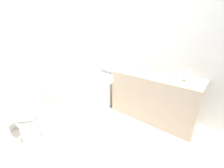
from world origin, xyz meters
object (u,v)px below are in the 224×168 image
at_px(drinking_glass_1, 186,77).
at_px(sink_basin, 156,74).
at_px(bathtub, 87,95).
at_px(water_bottle_5, 145,67).
at_px(toilet_paper_roll, 16,148).
at_px(sink_faucet, 161,72).
at_px(water_bottle_1, 180,74).
at_px(drinking_glass_0, 143,69).
at_px(water_bottle_2, 188,76).
at_px(water_bottle_4, 139,65).
at_px(toilet, 26,119).
at_px(water_bottle_3, 149,66).
at_px(water_bottle_0, 130,64).

bearing_deg(drinking_glass_1, sink_basin, 102.24).
height_order(bathtub, water_bottle_5, bathtub).
distance_m(drinking_glass_1, toilet_paper_roll, 2.72).
bearing_deg(water_bottle_5, sink_faucet, -50.17).
bearing_deg(water_bottle_1, toilet_paper_roll, 144.61).
relative_size(drinking_glass_0, drinking_glass_1, 1.02).
bearing_deg(bathtub, water_bottle_5, -62.39).
xyz_separation_m(sink_basin, water_bottle_5, (0.00, 0.23, 0.09)).
distance_m(bathtub, toilet_paper_roll, 1.49).
bearing_deg(water_bottle_1, drinking_glass_0, 87.12).
bearing_deg(toilet_paper_roll, water_bottle_2, -38.36).
height_order(bathtub, drinking_glass_0, bathtub).
distance_m(water_bottle_2, drinking_glass_1, 0.10).
height_order(sink_faucet, water_bottle_4, water_bottle_4).
bearing_deg(sink_basin, drinking_glass_0, 73.26).
xyz_separation_m(sink_faucet, water_bottle_1, (-0.14, -0.36, 0.07)).
bearing_deg(drinking_glass_0, water_bottle_2, -94.93).
bearing_deg(drinking_glass_0, water_bottle_1, -92.88).
distance_m(sink_basin, drinking_glass_1, 0.46).
distance_m(water_bottle_1, water_bottle_4, 0.75).
bearing_deg(water_bottle_4, water_bottle_2, -92.15).
relative_size(toilet, sink_basin, 2.17).
xyz_separation_m(toilet, sink_basin, (1.74, -1.22, 0.51)).
distance_m(sink_faucet, water_bottle_1, 0.39).
xyz_separation_m(bathtub, drinking_glass_1, (0.62, -1.68, 0.59)).
distance_m(bathtub, water_bottle_5, 1.31).
bearing_deg(water_bottle_3, water_bottle_1, -94.24).
xyz_separation_m(bathtub, sink_faucet, (0.72, -1.23, 0.58)).
xyz_separation_m(water_bottle_1, water_bottle_2, (-0.04, -0.14, -0.00)).
height_order(bathtub, drinking_glass_1, bathtub).
height_order(sink_faucet, water_bottle_0, water_bottle_0).
distance_m(toilet, drinking_glass_0, 2.11).
relative_size(toilet, drinking_glass_0, 9.38).
height_order(water_bottle_2, water_bottle_4, water_bottle_4).
height_order(bathtub, sink_basin, bathtub).
height_order(sink_basin, water_bottle_5, water_bottle_5).
distance_m(sink_basin, water_bottle_0, 0.56).
relative_size(sink_faucet, water_bottle_2, 0.78).
bearing_deg(bathtub, sink_faucet, -59.79).
relative_size(bathtub, water_bottle_5, 6.13).
bearing_deg(toilet, drinking_glass_0, 59.23).
height_order(water_bottle_3, drinking_glass_0, water_bottle_3).
relative_size(water_bottle_4, toilet_paper_roll, 1.93).
height_order(water_bottle_4, water_bottle_5, water_bottle_4).
height_order(water_bottle_1, drinking_glass_1, water_bottle_1).
xyz_separation_m(water_bottle_5, drinking_glass_1, (0.09, -0.68, -0.08)).
xyz_separation_m(water_bottle_5, toilet_paper_roll, (-1.99, 0.86, -0.90)).
relative_size(toilet, water_bottle_2, 3.73).
relative_size(bathtub, toilet_paper_roll, 11.42).
height_order(drinking_glass_1, toilet_paper_roll, drinking_glass_1).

